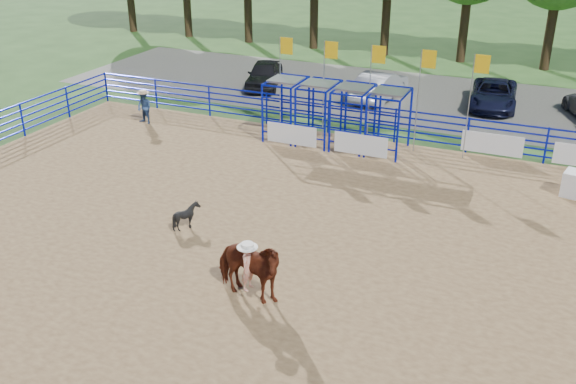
% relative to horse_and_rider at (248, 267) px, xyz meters
% --- Properties ---
extents(ground, '(120.00, 120.00, 0.00)m').
position_rel_horse_and_rider_xyz_m(ground, '(0.40, 2.94, -0.96)').
color(ground, '#386227').
rests_on(ground, ground).
extents(arena_dirt, '(30.00, 20.00, 0.02)m').
position_rel_horse_and_rider_xyz_m(arena_dirt, '(0.40, 2.94, -0.95)').
color(arena_dirt, olive).
rests_on(arena_dirt, ground).
extents(gravel_strip, '(40.00, 10.00, 0.01)m').
position_rel_horse_and_rider_xyz_m(gravel_strip, '(0.40, 19.94, -0.95)').
color(gravel_strip, slate).
rests_on(gravel_strip, ground).
extents(horse_and_rider, '(2.23, 1.23, 2.27)m').
position_rel_horse_and_rider_xyz_m(horse_and_rider, '(0.00, 0.00, 0.00)').
color(horse_and_rider, maroon).
rests_on(horse_and_rider, arena_dirt).
extents(calf, '(0.95, 0.90, 0.86)m').
position_rel_horse_and_rider_xyz_m(calf, '(-3.54, 2.71, -0.51)').
color(calf, black).
rests_on(calf, arena_dirt).
extents(spectator_cowboy, '(0.81, 0.68, 1.54)m').
position_rel_horse_and_rider_xyz_m(spectator_cowboy, '(-10.76, 10.78, -0.16)').
color(spectator_cowboy, navy).
rests_on(spectator_cowboy, arena_dirt).
extents(car_a, '(2.72, 4.43, 1.41)m').
position_rel_horse_and_rider_xyz_m(car_a, '(-8.41, 18.59, -0.25)').
color(car_a, black).
rests_on(car_a, gravel_strip).
extents(car_b, '(2.04, 4.58, 1.46)m').
position_rel_horse_and_rider_xyz_m(car_b, '(-1.97, 18.79, -0.22)').
color(car_b, '#989AA0').
rests_on(car_b, gravel_strip).
extents(car_c, '(2.53, 4.82, 1.29)m').
position_rel_horse_and_rider_xyz_m(car_c, '(3.56, 19.81, -0.30)').
color(car_c, black).
rests_on(car_c, gravel_strip).
extents(perimeter_fence, '(30.10, 20.10, 1.50)m').
position_rel_horse_and_rider_xyz_m(perimeter_fence, '(0.40, 2.94, -0.21)').
color(perimeter_fence, '#0815BC').
rests_on(perimeter_fence, ground).
extents(chute_assembly, '(19.32, 2.41, 4.20)m').
position_rel_horse_and_rider_xyz_m(chute_assembly, '(-1.50, 11.77, 0.30)').
color(chute_assembly, '#0815BC').
rests_on(chute_assembly, ground).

